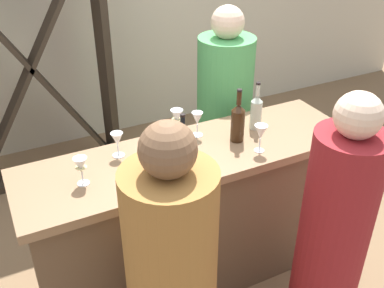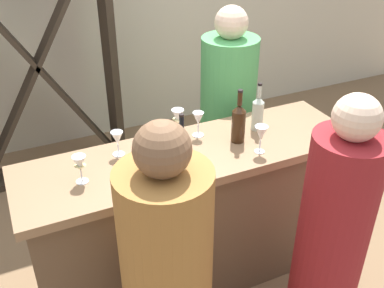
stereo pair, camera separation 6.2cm
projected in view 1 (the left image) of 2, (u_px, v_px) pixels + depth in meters
ground_plane at (192, 277)px, 2.95m from camera, size 12.00×12.00×0.00m
bar_counter at (192, 219)px, 2.70m from camera, size 1.92×0.57×0.97m
wine_rack at (30, 67)px, 3.49m from camera, size 1.25×0.28×1.99m
wine_bottle_leftmost_near_black at (183, 149)px, 2.25m from camera, size 0.07×0.07×0.32m
wine_bottle_second_left_amber_brown at (238, 122)px, 2.50m from camera, size 0.08×0.08×0.32m
wine_bottle_center_clear_pale at (256, 111)px, 2.64m from camera, size 0.07×0.07×0.29m
wine_glass_near_left at (261, 133)px, 2.41m from camera, size 0.07×0.07×0.16m
wine_glass_near_center at (81, 166)px, 2.15m from camera, size 0.07×0.07×0.15m
wine_glass_near_right at (117, 140)px, 2.38m from camera, size 0.07×0.07×0.14m
wine_glass_far_left at (197, 119)px, 2.56m from camera, size 0.07×0.07×0.15m
wine_glass_far_center at (177, 119)px, 2.55m from camera, size 0.07×0.07×0.17m
water_pitcher at (152, 149)px, 2.32m from camera, size 0.09×0.09×0.17m
person_left_guest at (172, 286)px, 2.00m from camera, size 0.48×0.48×1.52m
person_center_guest at (332, 241)px, 2.25m from camera, size 0.38×0.38×1.51m
person_server_behind at (224, 123)px, 3.27m from camera, size 0.48×0.48×1.57m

